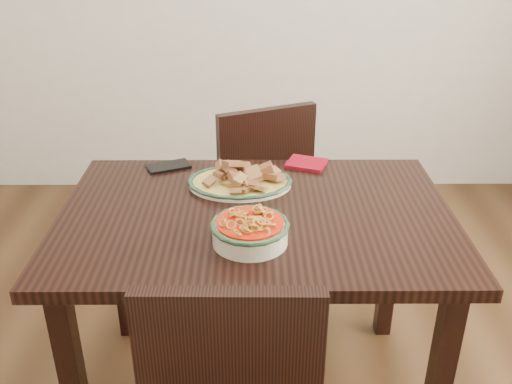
{
  "coord_description": "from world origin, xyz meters",
  "views": [
    {
      "loc": [
        0.03,
        -1.55,
        1.6
      ],
      "look_at": [
        0.04,
        0.03,
        0.81
      ],
      "focal_mm": 40.0,
      "sensor_mm": 36.0,
      "label": 1
    }
  ],
  "objects_px": {
    "fish_plate": "(240,173)",
    "dining_table": "(256,238)",
    "chair_far": "(256,187)",
    "noodle_bowl": "(250,229)",
    "smartphone": "(169,166)"
  },
  "relations": [
    {
      "from": "noodle_bowl",
      "to": "smartphone",
      "type": "height_order",
      "value": "noodle_bowl"
    },
    {
      "from": "noodle_bowl",
      "to": "dining_table",
      "type": "bearing_deg",
      "value": 84.21
    },
    {
      "from": "dining_table",
      "to": "fish_plate",
      "type": "distance_m",
      "value": 0.24
    },
    {
      "from": "chair_far",
      "to": "smartphone",
      "type": "xyz_separation_m",
      "value": [
        -0.32,
        -0.35,
        0.26
      ]
    },
    {
      "from": "dining_table",
      "to": "chair_far",
      "type": "height_order",
      "value": "chair_far"
    },
    {
      "from": "chair_far",
      "to": "noodle_bowl",
      "type": "bearing_deg",
      "value": 65.45
    },
    {
      "from": "smartphone",
      "to": "dining_table",
      "type": "bearing_deg",
      "value": -70.63
    },
    {
      "from": "fish_plate",
      "to": "noodle_bowl",
      "type": "xyz_separation_m",
      "value": [
        0.04,
        -0.37,
        -0.0
      ]
    },
    {
      "from": "fish_plate",
      "to": "dining_table",
      "type": "bearing_deg",
      "value": -74.28
    },
    {
      "from": "smartphone",
      "to": "fish_plate",
      "type": "bearing_deg",
      "value": -53.08
    },
    {
      "from": "chair_far",
      "to": "noodle_bowl",
      "type": "height_order",
      "value": "chair_far"
    },
    {
      "from": "chair_far",
      "to": "smartphone",
      "type": "height_order",
      "value": "chair_far"
    },
    {
      "from": "noodle_bowl",
      "to": "smartphone",
      "type": "xyz_separation_m",
      "value": [
        -0.3,
        0.52,
        -0.04
      ]
    },
    {
      "from": "dining_table",
      "to": "chair_far",
      "type": "relative_size",
      "value": 1.38
    },
    {
      "from": "dining_table",
      "to": "fish_plate",
      "type": "bearing_deg",
      "value": 105.72
    }
  ]
}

